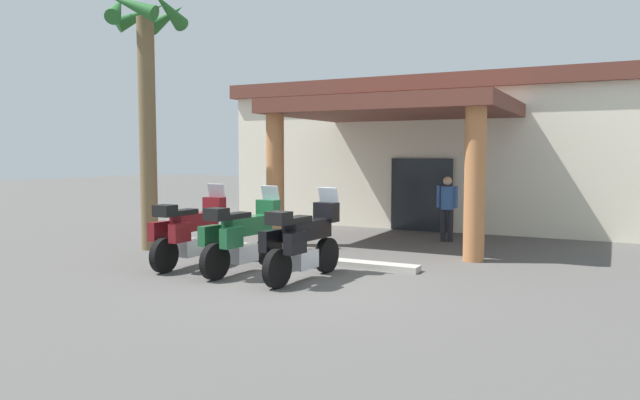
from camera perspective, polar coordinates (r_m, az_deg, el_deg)
name	(u,v)px	position (r m, az deg, el deg)	size (l,w,h in m)	color
ground_plane	(301,278)	(10.73, -1.82, -7.55)	(80.00, 80.00, 0.00)	#514F4C
motel_building	(450,152)	(20.37, 12.49, 4.54)	(13.15, 11.52, 4.49)	silver
motorcycle_maroon	(190,231)	(12.01, -12.45, -2.97)	(0.71, 2.21, 1.61)	black
motorcycle_green	(242,236)	(11.16, -7.51, -3.47)	(0.76, 2.21, 1.61)	black
motorcycle_black	(303,241)	(10.45, -1.69, -3.98)	(0.75, 2.21, 1.61)	black
pedestrian	(447,204)	(15.32, 12.18, -0.39)	(0.53, 0.32, 1.66)	black
palm_tree_roadside	(146,74)	(14.40, -16.43, 11.58)	(1.88, 1.92, 6.00)	brown
curb_strip	(282,257)	(12.50, -3.65, -5.55)	(5.93, 0.36, 0.12)	#ADA89E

